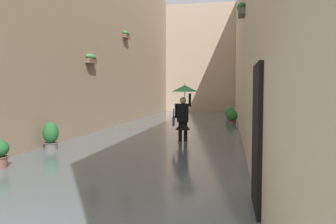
# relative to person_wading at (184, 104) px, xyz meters

# --- Properties ---
(ground_plane) EXTENTS (65.00, 65.00, 0.00)m
(ground_plane) POSITION_rel_person_wading_xyz_m (1.01, -4.18, -1.40)
(ground_plane) COLOR #605B56
(flood_water) EXTENTS (6.68, 32.00, 0.16)m
(flood_water) POSITION_rel_person_wading_xyz_m (1.01, -4.18, -1.32)
(flood_water) COLOR #515B60
(flood_water) RESTS_ON ground_plane
(building_facade_left) EXTENTS (2.04, 30.00, 9.29)m
(building_facade_left) POSITION_rel_person_wading_xyz_m (-2.83, -4.18, 3.24)
(building_facade_left) COLOR beige
(building_facade_left) RESTS_ON ground_plane
(building_facade_right) EXTENTS (2.04, 30.00, 9.40)m
(building_facade_right) POSITION_rel_person_wading_xyz_m (4.85, -4.18, 3.30)
(building_facade_right) COLOR gray
(building_facade_right) RESTS_ON ground_plane
(building_facade_far) EXTENTS (9.48, 1.80, 9.21)m
(building_facade_far) POSITION_rel_person_wading_xyz_m (1.01, -18.08, 3.21)
(building_facade_far) COLOR tan
(building_facade_far) RESTS_ON ground_plane
(person_wading) EXTENTS (0.90, 0.90, 2.10)m
(person_wading) POSITION_rel_person_wading_xyz_m (0.00, 0.00, 0.00)
(person_wading) COLOR black
(person_wading) RESTS_ON ground_plane
(potted_plant_near_left) EXTENTS (0.55, 0.55, 0.91)m
(potted_plant_near_left) POSITION_rel_person_wading_xyz_m (-1.48, -9.66, -0.89)
(potted_plant_near_left) COLOR #66605B
(potted_plant_near_left) RESTS_ON ground_plane
(potted_plant_mid_right) EXTENTS (0.44, 0.44, 0.94)m
(potted_plant_mid_right) POSITION_rel_person_wading_xyz_m (3.55, 2.23, -0.90)
(potted_plant_mid_right) COLOR #66605B
(potted_plant_mid_right) RESTS_ON ground_plane
(potted_plant_mid_left) EXTENTS (0.55, 0.55, 0.82)m
(potted_plant_mid_left) POSITION_rel_person_wading_xyz_m (-1.63, -7.11, -0.95)
(potted_plant_mid_left) COLOR #9E563D
(potted_plant_mid_left) RESTS_ON ground_plane
(potted_plant_far_left) EXTENTS (0.38, 0.38, 0.83)m
(potted_plant_far_left) POSITION_rel_person_wading_xyz_m (-1.51, -10.58, -0.95)
(potted_plant_far_left) COLOR #66605B
(potted_plant_far_left) RESTS_ON ground_plane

